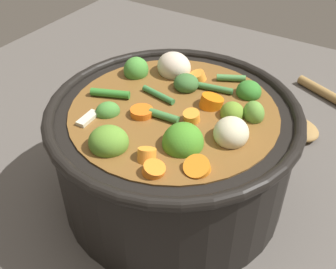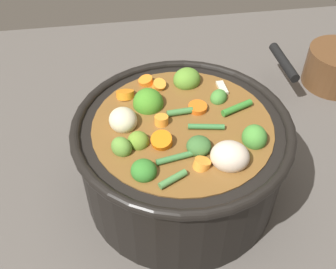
% 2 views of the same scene
% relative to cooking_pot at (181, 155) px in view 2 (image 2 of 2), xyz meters
% --- Properties ---
extents(ground_plane, '(1.10, 1.10, 0.00)m').
position_rel_cooking_pot_xyz_m(ground_plane, '(0.00, 0.00, -0.08)').
color(ground_plane, '#514C47').
extents(cooking_pot, '(0.30, 0.30, 0.16)m').
position_rel_cooking_pot_xyz_m(cooking_pot, '(0.00, 0.00, 0.00)').
color(cooking_pot, black).
rests_on(cooking_pot, ground_plane).
extents(small_saucepan, '(0.19, 0.13, 0.08)m').
position_rel_cooking_pot_xyz_m(small_saucepan, '(0.36, 0.23, -0.04)').
color(small_saucepan, brown).
rests_on(small_saucepan, ground_plane).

